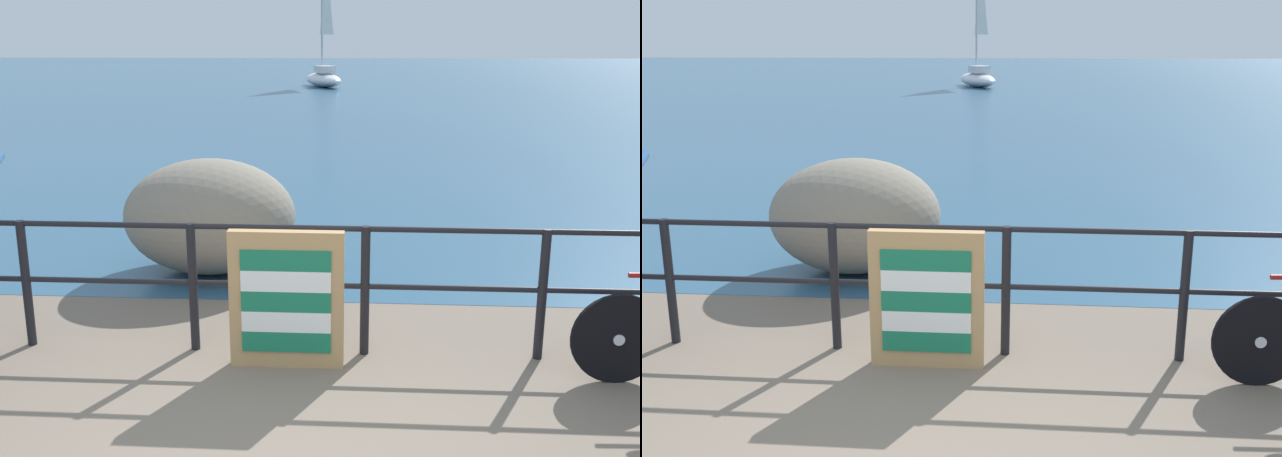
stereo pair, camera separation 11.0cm
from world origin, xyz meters
TOP-DOWN VIEW (x-y plane):
  - ground_plane at (0.00, 20.00)m, footprint 120.00×120.00m
  - sea_surface at (0.00, 47.98)m, footprint 120.00×90.00m
  - promenade_railing at (-0.00, 1.88)m, footprint 9.34×0.07m
  - folded_deckchair_stack at (0.09, 1.62)m, footprint 0.84×0.10m
  - breakwater_boulder_main at (-0.95, 3.85)m, footprint 1.77×1.48m
  - sailboat at (-1.63, 34.42)m, footprint 2.78×4.57m

SIDE VIEW (x-z plane):
  - ground_plane at x=0.00m, z-range -0.10..0.00m
  - sea_surface at x=0.00m, z-range 0.00..0.01m
  - folded_deckchair_stack at x=0.09m, z-range 0.00..1.04m
  - breakwater_boulder_main at x=-0.95m, z-range 0.00..1.19m
  - promenade_railing at x=0.00m, z-range 0.12..1.15m
  - sailboat at x=-1.63m, z-range -2.37..3.79m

